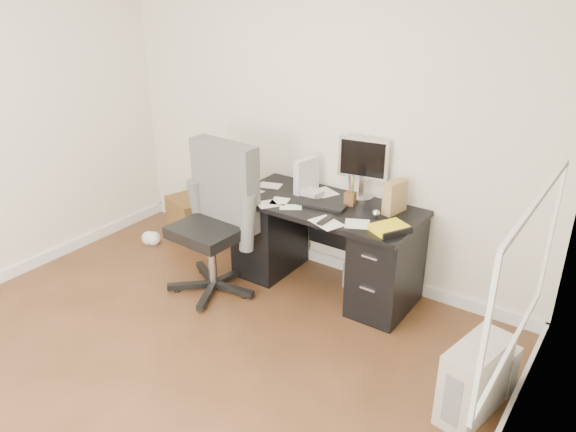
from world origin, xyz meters
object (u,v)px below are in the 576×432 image
keyboard (321,205)px  office_chair (210,222)px  wicker_basket (195,217)px  lcd_monitor (363,168)px  desk (325,244)px  pc_tower (474,380)px

keyboard → office_chair: bearing=-152.0°
office_chair → wicker_basket: bearing=144.3°
lcd_monitor → keyboard: size_ratio=1.30×
office_chair → desk: bearing=40.0°
pc_tower → wicker_basket: pc_tower is taller
wicker_basket → office_chair: bearing=-38.7°
keyboard → wicker_basket: 1.63m
desk → lcd_monitor: 0.68m
lcd_monitor → keyboard: (-0.18, -0.33, -0.24)m
lcd_monitor → office_chair: bearing=-147.6°
lcd_monitor → wicker_basket: lcd_monitor is taller
lcd_monitor → office_chair: size_ratio=0.42×
office_chair → wicker_basket: office_chair is taller
desk → pc_tower: size_ratio=3.08×
lcd_monitor → desk: bearing=-132.5°
keyboard → lcd_monitor: bearing=55.6°
desk → wicker_basket: bearing=176.6°
wicker_basket → lcd_monitor: bearing=5.7°
pc_tower → wicker_basket: (-3.02, 0.83, -0.04)m
office_chair → pc_tower: bearing=-1.9°
lcd_monitor → pc_tower: (1.31, -1.01, -0.76)m
desk → keyboard: 0.37m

